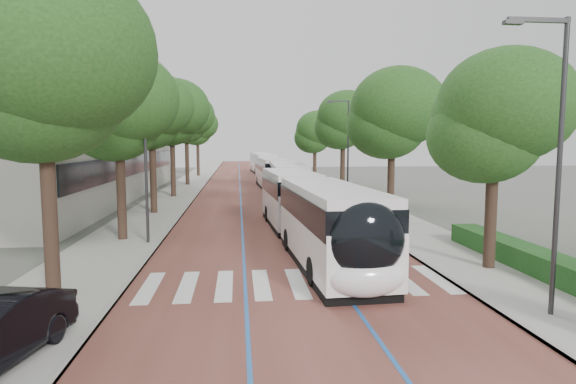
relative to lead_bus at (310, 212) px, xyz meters
name	(u,v)px	position (x,y,z in m)	size (l,w,h in m)	color
ground	(295,293)	(-1.51, -6.84, -1.63)	(160.00, 160.00, 0.00)	#51544C
road	(254,185)	(-1.51, 33.16, -1.62)	(11.00, 140.00, 0.02)	brown
sidewalk_left	(188,185)	(-9.01, 33.16, -1.57)	(4.00, 140.00, 0.12)	#9B9892
sidewalk_right	(318,184)	(5.99, 33.16, -1.57)	(4.00, 140.00, 0.12)	#9B9892
kerb_left	(205,185)	(-7.11, 33.16, -1.57)	(0.20, 140.00, 0.14)	gray
kerb_right	(302,184)	(4.09, 33.16, -1.57)	(0.20, 140.00, 0.14)	gray
zebra_crossing	(297,283)	(-1.31, -5.84, -1.60)	(10.55, 3.60, 0.01)	silver
lane_line_left	(240,185)	(-3.11, 33.16, -1.60)	(0.12, 126.00, 0.01)	#225BAA
lane_line_right	(268,185)	(0.09, 33.16, -1.60)	(0.12, 126.00, 0.01)	#225BAA
office_building	(27,117)	(-20.99, 21.16, 5.37)	(18.11, 40.00, 14.00)	#BAB7AC
hedge	(558,269)	(7.59, -6.84, -1.11)	(1.20, 14.00, 0.80)	#163D15
streetlight_near	(554,144)	(5.11, -9.84, 3.19)	(1.82, 0.20, 8.00)	#303033
streetlight_far	(346,143)	(5.11, 15.16, 3.19)	(1.82, 0.20, 8.00)	#303033
lamp_post_left	(146,158)	(-7.61, 1.16, 2.49)	(0.14, 0.14, 8.00)	#303033
trees_left	(165,116)	(-9.01, 17.27, 5.28)	(6.15, 60.75, 9.79)	black
trees_right	(359,126)	(6.19, 15.45, 4.54)	(5.83, 47.15, 8.94)	black
lead_bus	(310,212)	(0.00, 0.00, 0.00)	(3.47, 18.50, 3.20)	black
bus_queued_0	(288,183)	(0.61, 15.86, 0.00)	(2.92, 12.47, 3.20)	white
bus_queued_1	(272,173)	(0.27, 28.74, 0.00)	(3.03, 12.49, 3.20)	white
bus_queued_2	(268,167)	(0.71, 42.04, 0.00)	(2.94, 12.48, 3.20)	white
bus_queued_3	(261,163)	(0.33, 54.51, 0.00)	(3.15, 12.51, 3.20)	white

